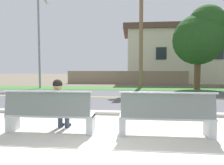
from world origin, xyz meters
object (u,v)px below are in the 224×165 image
at_px(streetlamp, 40,35).
at_px(shade_tree_far_left, 200,36).
at_px(seated_person_olive, 59,103).
at_px(bench_left, 50,114).
at_px(bench_right, 166,116).

distance_m(streetlamp, shade_tree_far_left, 12.60).
bearing_deg(seated_person_olive, streetlamp, 117.25).
bearing_deg(shade_tree_far_left, streetlamp, -179.83).
xyz_separation_m(seated_person_olive, streetlamp, (-5.67, 11.01, 3.67)).
xyz_separation_m(bench_left, streetlamp, (-5.50, 11.18, 3.88)).
relative_size(seated_person_olive, streetlamp, 0.16).
bearing_deg(bench_left, seated_person_olive, 45.38).
xyz_separation_m(seated_person_olive, shade_tree_far_left, (6.93, 11.05, 3.39)).
distance_m(bench_left, shade_tree_far_left, 13.76).
height_order(seated_person_olive, streetlamp, streetlamp).
xyz_separation_m(bench_left, shade_tree_far_left, (7.10, 11.22, 3.60)).
xyz_separation_m(bench_right, streetlamp, (-8.13, 11.18, 3.88)).
relative_size(streetlamp, shade_tree_far_left, 1.22).
relative_size(bench_left, seated_person_olive, 1.63).
bearing_deg(bench_right, shade_tree_far_left, 68.25).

